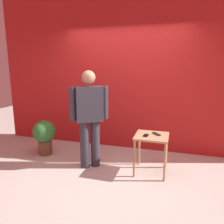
% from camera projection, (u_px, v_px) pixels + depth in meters
% --- Properties ---
extents(ground_plane, '(12.00, 12.00, 0.00)m').
position_uv_depth(ground_plane, '(105.00, 177.00, 3.39)').
color(ground_plane, '#B7B2A8').
extents(back_wall_red, '(5.68, 0.12, 3.20)m').
position_uv_depth(back_wall_red, '(126.00, 72.00, 4.37)').
color(back_wall_red, '#B31D1E').
rests_on(back_wall_red, ground_plane).
extents(standing_person, '(0.60, 0.44, 1.65)m').
position_uv_depth(standing_person, '(89.00, 115.00, 3.57)').
color(standing_person, '#2D2D38').
rests_on(standing_person, ground_plane).
extents(side_table, '(0.52, 0.52, 0.64)m').
position_uv_depth(side_table, '(152.00, 141.00, 3.43)').
color(side_table, tan).
rests_on(side_table, ground_plane).
extents(cell_phone, '(0.09, 0.15, 0.01)m').
position_uv_depth(cell_phone, '(146.00, 135.00, 3.39)').
color(cell_phone, black).
rests_on(cell_phone, side_table).
extents(tv_remote, '(0.15, 0.16, 0.02)m').
position_uv_depth(tv_remote, '(157.00, 134.00, 3.45)').
color(tv_remote, black).
rests_on(tv_remote, side_table).
extents(potted_plant, '(0.44, 0.44, 0.69)m').
position_uv_depth(potted_plant, '(45.00, 134.00, 4.19)').
color(potted_plant, brown).
rests_on(potted_plant, ground_plane).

